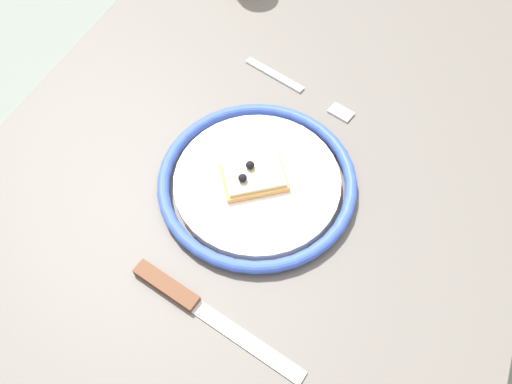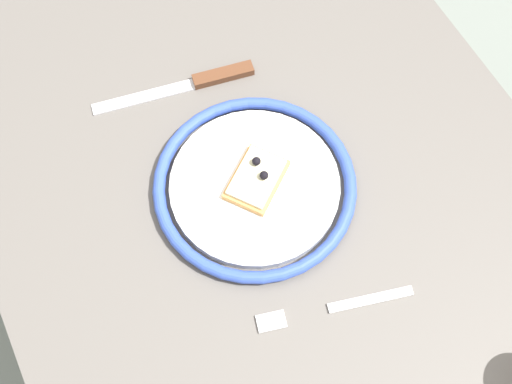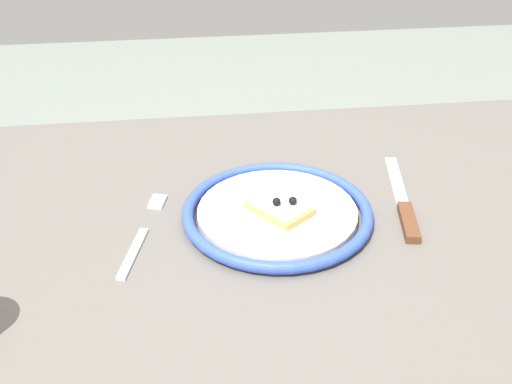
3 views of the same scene
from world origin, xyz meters
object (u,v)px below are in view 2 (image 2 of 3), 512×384
object	(u,v)px
plate	(255,186)
pizza_slice_near	(257,178)
dining_table	(280,235)
fork	(334,308)
knife	(202,81)

from	to	relation	value
plate	pizza_slice_near	distance (m)	0.01
plate	pizza_slice_near	xyz separation A→B (m)	(0.00, -0.00, 0.01)
dining_table	fork	bearing A→B (deg)	178.34
dining_table	knife	world-z (taller)	knife
dining_table	pizza_slice_near	xyz separation A→B (m)	(0.05, 0.01, 0.11)
pizza_slice_near	fork	distance (m)	0.20
dining_table	pizza_slice_near	size ratio (longest dim) A/B	11.09
plate	knife	bearing A→B (deg)	-2.47
pizza_slice_near	fork	world-z (taller)	pizza_slice_near
dining_table	pizza_slice_near	world-z (taller)	pizza_slice_near
knife	fork	xyz separation A→B (m)	(-0.38, -0.01, -0.00)
dining_table	knife	bearing A→B (deg)	2.35
pizza_slice_near	knife	distance (m)	0.19
plate	pizza_slice_near	size ratio (longest dim) A/B	2.61
pizza_slice_near	fork	size ratio (longest dim) A/B	0.53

